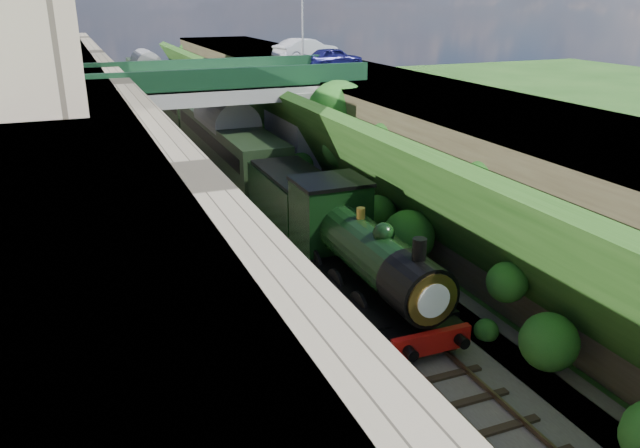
% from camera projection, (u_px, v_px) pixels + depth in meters
% --- Properties ---
extents(ground, '(160.00, 160.00, 0.00)m').
position_uv_depth(ground, '(421.00, 406.00, 17.63)').
color(ground, '#1E4714').
rests_on(ground, ground).
extents(trackbed, '(10.00, 90.00, 0.20)m').
position_uv_depth(trackbed, '(236.00, 201.00, 34.97)').
color(trackbed, '#473F38').
rests_on(trackbed, ground).
extents(retaining_wall, '(1.00, 90.00, 7.00)m').
position_uv_depth(retaining_wall, '(129.00, 150.00, 31.85)').
color(retaining_wall, '#756B56').
rests_on(retaining_wall, ground).
extents(street_plateau_left, '(6.00, 90.00, 7.00)m').
position_uv_depth(street_plateau_left, '(55.00, 156.00, 30.60)').
color(street_plateau_left, '#262628').
rests_on(street_plateau_left, ground).
extents(street_plateau_right, '(8.00, 90.00, 6.25)m').
position_uv_depth(street_plateau_right, '(388.00, 134.00, 37.31)').
color(street_plateau_right, '#262628').
rests_on(street_plateau_right, ground).
extents(embankment_slope, '(4.61, 90.31, 6.36)m').
position_uv_depth(embankment_slope, '(312.00, 147.00, 36.60)').
color(embankment_slope, '#1E4714').
rests_on(embankment_slope, ground).
extents(track_left, '(2.50, 90.00, 0.20)m').
position_uv_depth(track_left, '(201.00, 202.00, 34.21)').
color(track_left, black).
rests_on(track_left, trackbed).
extents(track_right, '(2.50, 90.00, 0.20)m').
position_uv_depth(track_right, '(257.00, 196.00, 35.35)').
color(track_right, black).
rests_on(track_right, trackbed).
extents(road_bridge, '(16.00, 6.40, 7.25)m').
position_uv_depth(road_bridge, '(231.00, 117.00, 37.41)').
color(road_bridge, gray).
rests_on(road_bridge, ground).
extents(building_far, '(5.00, 10.00, 6.00)m').
position_uv_depth(building_far, '(10.00, 12.00, 36.52)').
color(building_far, gray).
rests_on(building_far, street_plateau_left).
extents(building_near, '(4.00, 8.00, 4.00)m').
position_uv_depth(building_near, '(21.00, 50.00, 23.32)').
color(building_near, gray).
rests_on(building_near, street_plateau_left).
extents(tree, '(3.60, 3.80, 6.60)m').
position_uv_depth(tree, '(339.00, 115.00, 34.81)').
color(tree, black).
rests_on(tree, ground).
extents(lamppost, '(0.87, 0.15, 6.00)m').
position_uv_depth(lamppost, '(303.00, 17.00, 42.51)').
color(lamppost, gray).
rests_on(lamppost, street_plateau_right).
extents(car_blue, '(4.32, 2.22, 1.41)m').
position_uv_depth(car_blue, '(334.00, 58.00, 42.26)').
color(car_blue, '#11114C').
rests_on(car_blue, street_plateau_right).
extents(car_silver, '(5.36, 3.07, 1.67)m').
position_uv_depth(car_silver, '(306.00, 50.00, 47.10)').
color(car_silver, '#B3B4B9').
rests_on(car_silver, street_plateau_right).
extents(locomotive, '(3.10, 10.22, 3.83)m').
position_uv_depth(locomotive, '(362.00, 255.00, 23.01)').
color(locomotive, black).
rests_on(locomotive, trackbed).
extents(tender, '(2.70, 6.00, 3.05)m').
position_uv_depth(tender, '(294.00, 204.00, 29.50)').
color(tender, black).
rests_on(tender, trackbed).
extents(coach_front, '(2.90, 18.00, 3.70)m').
position_uv_depth(coach_front, '(227.00, 142.00, 40.30)').
color(coach_front, black).
rests_on(coach_front, trackbed).
extents(coach_middle, '(2.90, 18.00, 3.70)m').
position_uv_depth(coach_middle, '(176.00, 99.00, 56.64)').
color(coach_middle, black).
rests_on(coach_middle, trackbed).
extents(coach_rear, '(2.90, 18.00, 3.70)m').
position_uv_depth(coach_rear, '(147.00, 76.00, 72.98)').
color(coach_rear, black).
rests_on(coach_rear, trackbed).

